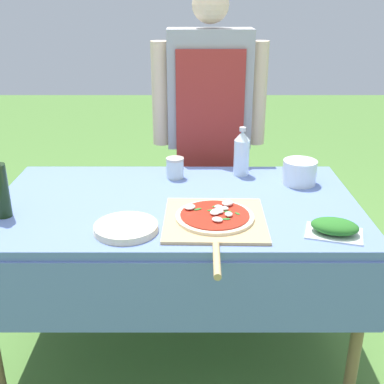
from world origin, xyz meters
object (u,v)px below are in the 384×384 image
at_px(person_cook, 211,118).
at_px(oil_bottle, 2,189).
at_px(prep_table, 177,219).
at_px(plate_stack, 128,228).
at_px(water_bottle, 243,153).
at_px(herb_container, 336,227).
at_px(sauce_jar, 177,169).
at_px(mixing_tub, 301,172).
at_px(pizza_on_peel, 216,219).

relative_size(person_cook, oil_bottle, 5.59).
bearing_deg(prep_table, plate_stack, -122.26).
height_order(prep_table, plate_stack, plate_stack).
bearing_deg(water_bottle, plate_stack, -128.71).
bearing_deg(person_cook, water_bottle, 110.22).
bearing_deg(prep_table, oil_bottle, -167.63).
bearing_deg(person_cook, prep_table, 76.06).
xyz_separation_m(prep_table, herb_container, (0.57, -0.29, 0.11)).
distance_m(person_cook, sauce_jar, 0.46).
bearing_deg(herb_container, oil_bottle, 173.01).
bearing_deg(mixing_tub, plate_stack, -146.80).
bearing_deg(water_bottle, sauce_jar, -172.10).
bearing_deg(plate_stack, prep_table, 57.74).
relative_size(herb_container, mixing_tub, 1.50).
bearing_deg(mixing_tub, herb_container, -87.21).
distance_m(person_cook, herb_container, 1.06).
height_order(prep_table, mixing_tub, mixing_tub).
distance_m(oil_bottle, mixing_tub, 1.24).
relative_size(oil_bottle, plate_stack, 1.22).
height_order(prep_table, sauce_jar, sauce_jar).
bearing_deg(water_bottle, oil_bottle, -154.28).
bearing_deg(mixing_tub, water_bottle, 155.51).
relative_size(plate_stack, sauce_jar, 2.44).
bearing_deg(pizza_on_peel, mixing_tub, 46.52).
height_order(water_bottle, plate_stack, water_bottle).
xyz_separation_m(person_cook, mixing_tub, (0.39, -0.47, -0.13)).
bearing_deg(oil_bottle, prep_table, 12.37).
xyz_separation_m(pizza_on_peel, mixing_tub, (0.39, 0.39, 0.04)).
bearing_deg(sauce_jar, water_bottle, 7.90).
xyz_separation_m(pizza_on_peel, oil_bottle, (-0.80, 0.05, 0.10)).
bearing_deg(herb_container, plate_stack, 178.05).
relative_size(prep_table, person_cook, 0.95).
height_order(prep_table, pizza_on_peel, pizza_on_peel).
distance_m(prep_table, oil_bottle, 0.69).
xyz_separation_m(person_cook, pizza_on_peel, (-0.00, -0.87, -0.17)).
distance_m(pizza_on_peel, herb_container, 0.43).
height_order(pizza_on_peel, plate_stack, pizza_on_peel).
height_order(prep_table, water_bottle, water_bottle).
xyz_separation_m(oil_bottle, water_bottle, (0.94, 0.45, -0.01)).
relative_size(herb_container, plate_stack, 0.97).
bearing_deg(prep_table, sauce_jar, 92.17).
bearing_deg(prep_table, water_bottle, 46.57).
bearing_deg(sauce_jar, plate_stack, -106.40).
bearing_deg(plate_stack, mixing_tub, 33.20).
height_order(person_cook, mixing_tub, person_cook).
bearing_deg(mixing_tub, prep_table, -159.84).
relative_size(water_bottle, sauce_jar, 2.39).
bearing_deg(person_cook, herb_container, 112.20).
bearing_deg(herb_container, person_cook, 113.08).
bearing_deg(herb_container, prep_table, 152.84).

